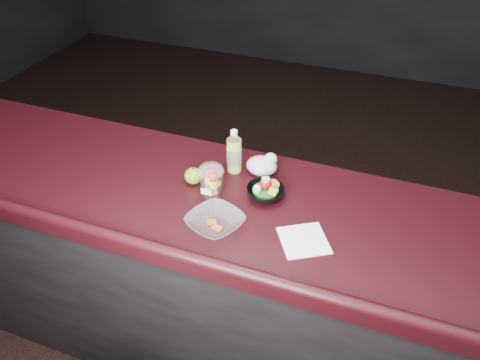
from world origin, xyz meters
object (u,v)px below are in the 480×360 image
fruit_cup (211,180)px  green_apple (193,176)px  lemonade_bottle (234,154)px  snack_bowl (265,191)px  takeout_bowl (215,222)px

fruit_cup → green_apple: size_ratio=1.90×
lemonade_bottle → green_apple: bearing=-131.8°
fruit_cup → snack_bowl: bearing=16.4°
fruit_cup → snack_bowl: 0.21m
snack_bowl → takeout_bowl: bearing=-116.8°
snack_bowl → takeout_bowl: 0.26m
lemonade_bottle → snack_bowl: (0.18, -0.13, -0.05)m
takeout_bowl → lemonade_bottle: bearing=99.8°
lemonade_bottle → fruit_cup: size_ratio=1.34×
fruit_cup → takeout_bowl: bearing=-63.1°
lemonade_bottle → fruit_cup: 0.19m
lemonade_bottle → takeout_bowl: (0.06, -0.35, -0.06)m
green_apple → snack_bowl: bearing=2.5°
takeout_bowl → green_apple: bearing=130.7°
green_apple → takeout_bowl: size_ratio=0.30×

